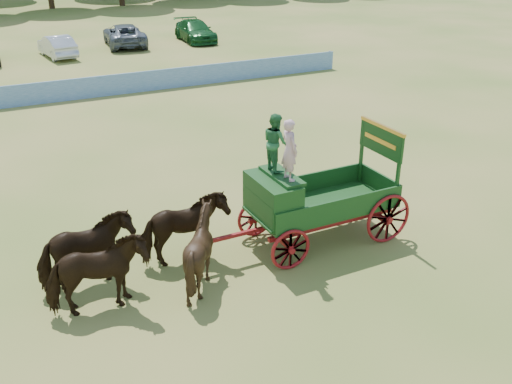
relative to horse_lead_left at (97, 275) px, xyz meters
name	(u,v)px	position (x,y,z in m)	size (l,w,h in m)	color
ground	(333,251)	(6.06, -0.15, -0.93)	(160.00, 160.00, 0.00)	#A6884A
horse_lead_left	(97,275)	(0.00, 0.00, 0.00)	(1.00, 2.19, 1.85)	black
horse_lead_right	(86,252)	(0.00, 1.10, 0.00)	(1.00, 2.19, 1.85)	black
horse_wheel_left	(200,250)	(2.40, 0.00, 0.00)	(1.50, 1.68, 1.85)	black
horse_wheel_right	(184,230)	(2.40, 1.10, 0.00)	(1.00, 2.19, 1.85)	black
farm_dray	(299,190)	(5.37, 0.57, 0.67)	(6.00, 2.00, 3.68)	maroon
sponsor_banner	(119,84)	(5.06, 17.85, -0.40)	(26.00, 0.08, 1.05)	#1B5C97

